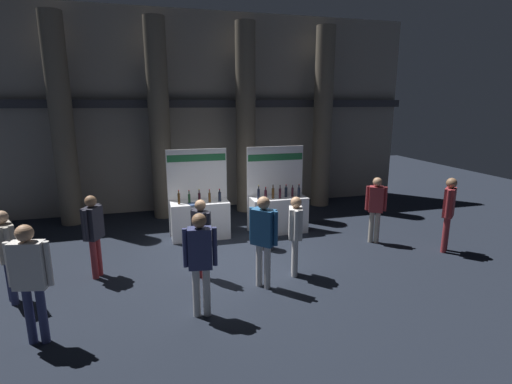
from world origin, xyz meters
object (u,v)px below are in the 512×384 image
at_px(visitor_1, 201,233).
at_px(visitor_0, 30,273).
at_px(trash_bin, 267,235).
at_px(visitor_6, 449,208).
at_px(exhibitor_booth_1, 278,211).
at_px(visitor_8, 200,256).
at_px(visitor_7, 6,248).
at_px(exhibitor_booth_0, 200,216).
at_px(visitor_2, 295,229).
at_px(visitor_3, 376,204).
at_px(visitor_5, 263,233).
at_px(visitor_4, 93,229).

bearing_deg(visitor_1, visitor_0, 87.79).
xyz_separation_m(trash_bin, visitor_6, (4.03, -1.29, 0.72)).
xyz_separation_m(exhibitor_booth_1, visitor_8, (-2.58, -3.72, 0.47)).
relative_size(visitor_6, visitor_7, 1.05).
height_order(exhibitor_booth_0, visitor_7, exhibitor_booth_0).
xyz_separation_m(exhibitor_booth_0, visitor_1, (-0.28, -2.42, 0.37)).
distance_m(visitor_0, visitor_8, 2.42).
height_order(visitor_0, visitor_2, visitor_0).
xyz_separation_m(visitor_1, visitor_2, (1.84, -0.36, 0.03)).
height_order(trash_bin, visitor_3, visitor_3).
relative_size(visitor_1, visitor_2, 0.99).
bearing_deg(visitor_6, trash_bin, 121.83).
bearing_deg(trash_bin, visitor_8, -126.49).
relative_size(visitor_0, visitor_2, 1.10).
bearing_deg(exhibitor_booth_1, visitor_6, -35.77).
bearing_deg(visitor_0, visitor_6, -158.60).
xyz_separation_m(exhibitor_booth_1, trash_bin, (-0.67, -1.13, -0.25)).
bearing_deg(visitor_5, visitor_2, 70.87).
relative_size(visitor_3, visitor_5, 0.93).
bearing_deg(visitor_3, visitor_5, -124.95).
bearing_deg(visitor_6, visitor_5, 146.71).
bearing_deg(visitor_2, visitor_6, 111.92).
relative_size(visitor_1, visitor_6, 0.92).
bearing_deg(visitor_4, visitor_1, 97.31).
distance_m(visitor_0, visitor_5, 3.78).
xyz_separation_m(exhibitor_booth_0, visitor_7, (-3.64, -2.48, 0.44)).
bearing_deg(exhibitor_booth_0, visitor_1, -96.55).
height_order(visitor_1, visitor_6, visitor_6).
xyz_separation_m(visitor_6, visitor_7, (-9.11, 0.03, -0.03)).
bearing_deg(exhibitor_booth_1, visitor_8, -124.82).
xyz_separation_m(trash_bin, visitor_1, (-1.71, -1.18, 0.62)).
xyz_separation_m(exhibitor_booth_1, visitor_0, (-5.01, -3.81, 0.52)).
bearing_deg(visitor_1, visitor_4, 40.91).
height_order(exhibitor_booth_1, visitor_6, exhibitor_booth_1).
xyz_separation_m(visitor_1, visitor_8, (-0.20, -1.40, 0.10)).
distance_m(visitor_1, visitor_7, 3.37).
relative_size(visitor_7, visitor_8, 0.95).
relative_size(exhibitor_booth_0, visitor_0, 1.26).
relative_size(visitor_1, visitor_5, 0.91).
relative_size(visitor_5, visitor_7, 1.06).
relative_size(visitor_3, visitor_6, 0.94).
height_order(visitor_2, visitor_8, visitor_8).
distance_m(exhibitor_booth_1, visitor_6, 4.17).
bearing_deg(exhibitor_booth_1, visitor_5, -113.62).
height_order(visitor_1, visitor_5, visitor_5).
bearing_deg(visitor_8, visitor_4, 140.32).
bearing_deg(exhibitor_booth_1, visitor_3, -34.81).
bearing_deg(visitor_3, visitor_1, -138.69).
xyz_separation_m(visitor_5, visitor_7, (-4.44, 0.62, -0.06)).
bearing_deg(visitor_4, visitor_0, 9.47).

